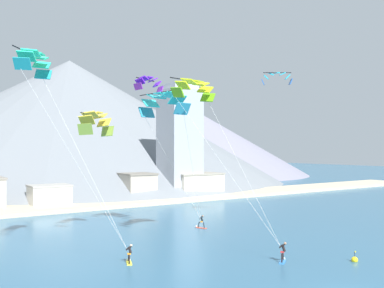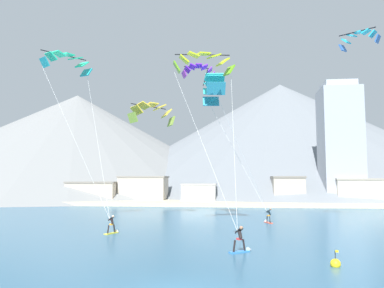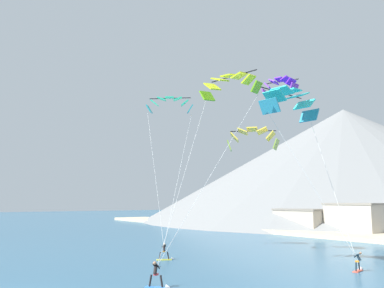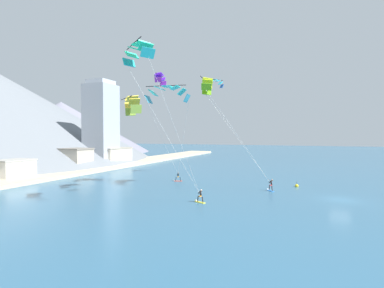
# 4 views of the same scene
# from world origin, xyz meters

# --- Properties ---
(kitesurfer_near_lead) EXTENTS (0.92, 1.78, 1.64)m
(kitesurfer_near_lead) POSITION_xyz_m (6.18, 26.07, 0.46)
(kitesurfer_near_lead) COLOR #E54C33
(kitesurfer_near_lead) RESTS_ON ground
(kitesurfer_near_trail) EXTENTS (1.03, 1.76, 1.70)m
(kitesurfer_near_trail) POSITION_xyz_m (-8.16, 16.42, 0.48)
(kitesurfer_near_trail) COLOR yellow
(kitesurfer_near_trail) RESTS_ON ground
(kitesurfer_mid_center) EXTENTS (1.63, 1.36, 1.81)m
(kitesurfer_mid_center) POSITION_xyz_m (3.02, 9.22, 0.57)
(kitesurfer_mid_center) COLOR #337FDB
(kitesurfer_mid_center) RESTS_ON ground
(parafoil_kite_near_lead) EXTENTS (7.25, 7.39, 14.90)m
(parafoil_kite_near_lead) POSITION_xyz_m (0.29, 24.99, 15.15)
(parafoil_kite_near_lead) COLOR teal
(parafoil_kite_near_trail) EXTENTS (8.72, 7.15, 16.81)m
(parafoil_kite_near_trail) POSITION_xyz_m (-14.97, 20.74, 17.21)
(parafoil_kite_near_trail) COLOR teal
(parafoil_kite_mid_center) EXTENTS (5.90, 10.52, 15.37)m
(parafoil_kite_mid_center) POSITION_xyz_m (-0.20, 18.03, 15.83)
(parafoil_kite_mid_center) COLOR #67AD16
(parafoil_kite_distant_low_drift) EXTENTS (3.84, 2.32, 1.67)m
(parafoil_kite_distant_low_drift) POSITION_xyz_m (-1.40, 25.43, 17.23)
(parafoil_kite_distant_low_drift) COLOR #792699
(parafoil_kite_distant_mid_solo) EXTENTS (5.21, 5.06, 2.59)m
(parafoil_kite_distant_mid_solo) POSITION_xyz_m (-7.10, 26.81, 12.77)
(parafoil_kite_distant_mid_solo) COLOR #82A238
(shore_building_quay_east) EXTENTS (9.36, 5.67, 5.26)m
(shore_building_quay_east) POSITION_xyz_m (-15.33, 56.58, 2.64)
(shore_building_quay_east) COLOR #B7AD9E
(shore_building_quay_east) RESTS_ON ground
(shore_building_old_town) EXTENTS (9.76, 4.94, 4.20)m
(shore_building_old_town) POSITION_xyz_m (-24.67, 53.94, 2.11)
(shore_building_old_town) COLOR #A89E8E
(shore_building_old_town) RESTS_ON ground
(mountain_peak_east_shoulder) EXTENTS (115.91, 115.91, 32.00)m
(mountain_peak_east_shoulder) POSITION_xyz_m (-48.50, 99.83, 16.00)
(mountain_peak_east_shoulder) COLOR gray
(mountain_peak_east_shoulder) RESTS_ON ground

